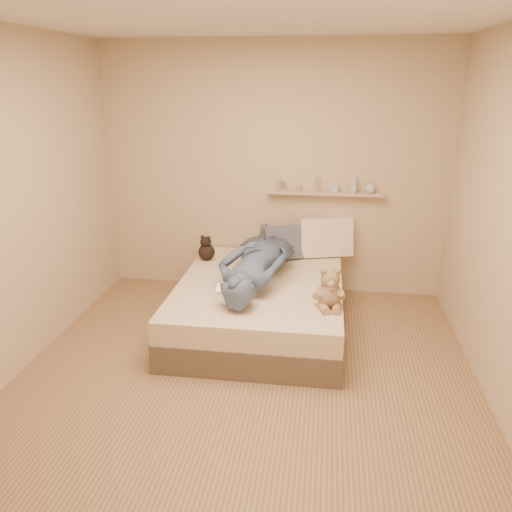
% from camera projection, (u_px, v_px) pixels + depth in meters
% --- Properties ---
extents(room, '(3.80, 3.80, 3.80)m').
position_uv_depth(room, '(243.00, 219.00, 3.43)').
color(room, '#94754C').
rests_on(room, ground).
extents(bed, '(1.50, 1.90, 0.45)m').
position_uv_depth(bed, '(260.00, 304.00, 4.66)').
color(bed, brown).
rests_on(bed, floor).
extents(game_console, '(0.18, 0.09, 0.06)m').
position_uv_depth(game_console, '(227.00, 289.00, 4.03)').
color(game_console, '#ADAFB4').
rests_on(game_console, bed).
extents(teddy_bear, '(0.29, 0.28, 0.35)m').
position_uv_depth(teddy_bear, '(330.00, 291.00, 4.02)').
color(teddy_bear, '#9F7957').
rests_on(teddy_bear, bed).
extents(dark_plush, '(0.17, 0.17, 0.26)m').
position_uv_depth(dark_plush, '(206.00, 249.00, 5.11)').
color(dark_plush, black).
rests_on(dark_plush, bed).
extents(pillow_cream, '(0.59, 0.37, 0.42)m').
position_uv_depth(pillow_cream, '(326.00, 237.00, 5.22)').
color(pillow_cream, beige).
rests_on(pillow_cream, bed).
extents(pillow_grey, '(0.54, 0.39, 0.36)m').
position_uv_depth(pillow_grey, '(288.00, 242.00, 5.15)').
color(pillow_grey, '#585A6B').
rests_on(pillow_grey, bed).
extents(person, '(0.77, 1.68, 0.39)m').
position_uv_depth(person, '(258.00, 259.00, 4.59)').
color(person, '#475470').
rests_on(person, bed).
extents(wall_shelf, '(1.20, 0.12, 0.03)m').
position_uv_depth(wall_shelf, '(325.00, 193.00, 5.14)').
color(wall_shelf, tan).
rests_on(wall_shelf, wall_back).
extents(shelf_bottles, '(1.03, 0.14, 0.20)m').
position_uv_depth(shelf_bottles, '(342.00, 185.00, 5.09)').
color(shelf_bottles, silver).
rests_on(shelf_bottles, wall_shelf).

